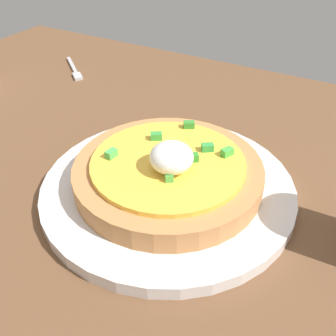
{
  "coord_description": "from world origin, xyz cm",
  "views": [
    {
      "loc": [
        20.92,
        -35.67,
        30.06
      ],
      "look_at": [
        4.76,
        -7.14,
        5.64
      ],
      "focal_mm": 40.92,
      "sensor_mm": 36.0,
      "label": 1
    }
  ],
  "objects": [
    {
      "name": "dining_table",
      "position": [
        0.0,
        0.0,
        1.08
      ],
      "size": [
        107.83,
        64.76,
        2.16
      ],
      "primitive_type": "cube",
      "color": "brown",
      "rests_on": "ground"
    },
    {
      "name": "plate",
      "position": [
        4.76,
        -7.14,
        2.9
      ],
      "size": [
        27.72,
        27.72,
        1.47
      ],
      "primitive_type": "cylinder",
      "color": "silver",
      "rests_on": "dining_table"
    },
    {
      "name": "pizza",
      "position": [
        4.82,
        -7.19,
        5.21
      ],
      "size": [
        20.34,
        20.34,
        6.02
      ],
      "color": "#BE7F49",
      "rests_on": "plate"
    },
    {
      "name": "fork",
      "position": [
        -27.31,
        14.45,
        2.41
      ],
      "size": [
        9.08,
        7.62,
        0.5
      ],
      "rotation": [
        0.0,
        0.0,
        -0.68
      ],
      "color": "#B7B7BC",
      "rests_on": "dining_table"
    }
  ]
}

